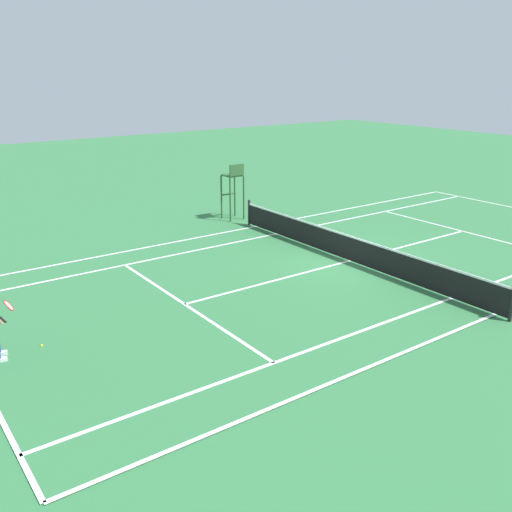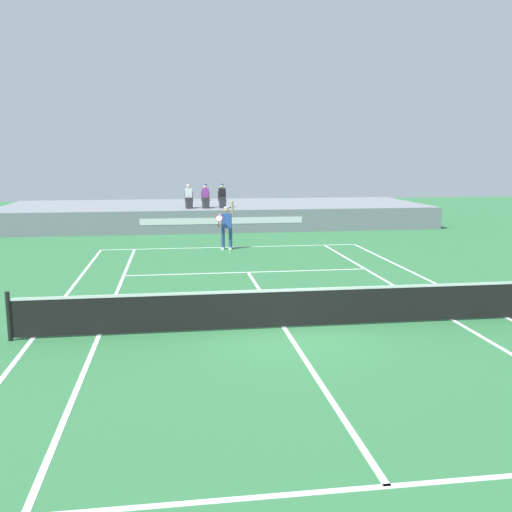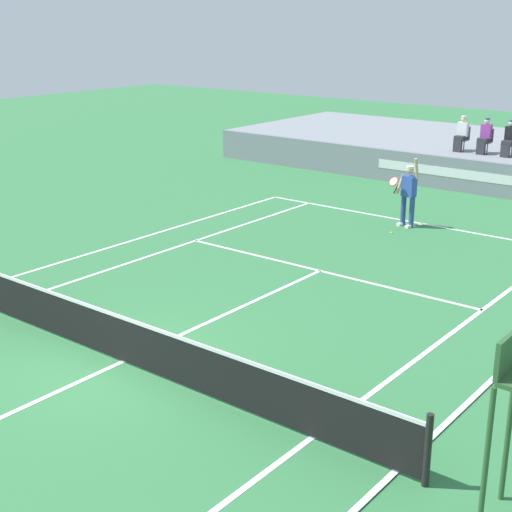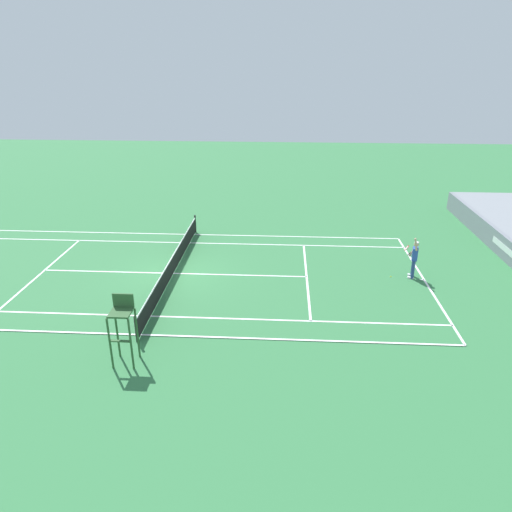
# 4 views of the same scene
# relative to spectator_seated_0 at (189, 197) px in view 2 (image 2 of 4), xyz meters

# --- Properties ---
(ground_plane) EXTENTS (80.00, 80.00, 0.00)m
(ground_plane) POSITION_rel_spectator_seated_0_xyz_m (1.64, -18.08, -1.79)
(ground_plane) COLOR #337542
(court) EXTENTS (11.08, 23.88, 0.03)m
(court) POSITION_rel_spectator_seated_0_xyz_m (1.64, -18.08, -1.78)
(court) COLOR #337542
(court) RESTS_ON ground
(net) EXTENTS (11.98, 0.10, 1.07)m
(net) POSITION_rel_spectator_seated_0_xyz_m (1.64, -18.08, -1.27)
(net) COLOR black
(net) RESTS_ON ground
(barrier_wall) EXTENTS (23.71, 0.25, 1.18)m
(barrier_wall) POSITION_rel_spectator_seated_0_xyz_m (1.64, -1.38, -1.20)
(barrier_wall) COLOR gray
(barrier_wall) RESTS_ON ground
(bleacher_platform) EXTENTS (23.71, 8.00, 1.18)m
(bleacher_platform) POSITION_rel_spectator_seated_0_xyz_m (1.64, 2.74, -1.20)
(bleacher_platform) COLOR gray
(bleacher_platform) RESTS_ON ground
(spectator_seated_0) EXTENTS (0.44, 0.60, 1.27)m
(spectator_seated_0) POSITION_rel_spectator_seated_0_xyz_m (0.00, 0.00, 0.00)
(spectator_seated_0) COLOR #474C56
(spectator_seated_0) RESTS_ON bleacher_platform
(spectator_seated_1) EXTENTS (0.44, 0.60, 1.27)m
(spectator_seated_1) POSITION_rel_spectator_seated_0_xyz_m (0.88, 0.00, 0.00)
(spectator_seated_1) COLOR #474C56
(spectator_seated_1) RESTS_ON bleacher_platform
(spectator_seated_2) EXTENTS (0.44, 0.60, 1.27)m
(spectator_seated_2) POSITION_rel_spectator_seated_0_xyz_m (1.77, 0.00, 0.00)
(spectator_seated_2) COLOR #474C56
(spectator_seated_2) RESTS_ON bleacher_platform
(tennis_player) EXTENTS (0.83, 0.61, 2.08)m
(tennis_player) POSITION_rel_spectator_seated_0_xyz_m (1.37, -6.71, -0.80)
(tennis_player) COLOR navy
(tennis_player) RESTS_ON ground
(tennis_ball) EXTENTS (0.07, 0.07, 0.07)m
(tennis_ball) POSITION_rel_spectator_seated_0_xyz_m (1.41, -7.68, -1.76)
(tennis_ball) COLOR #D1E533
(tennis_ball) RESTS_ON ground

